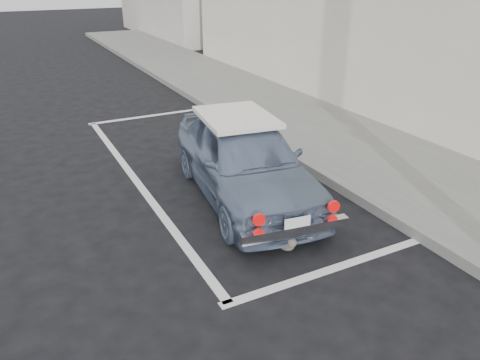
% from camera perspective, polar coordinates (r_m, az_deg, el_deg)
% --- Properties ---
extents(ground, '(80.00, 80.00, 0.00)m').
position_cam_1_polar(ground, '(5.79, 4.52, -9.43)').
color(ground, black).
rests_on(ground, ground).
extents(sidewalk, '(2.80, 40.00, 0.15)m').
position_cam_1_polar(sidewalk, '(8.95, 15.43, 2.97)').
color(sidewalk, slate).
rests_on(sidewalk, ground).
extents(pline_rear, '(3.00, 0.12, 0.01)m').
position_cam_1_polar(pline_rear, '(5.71, 11.56, -10.44)').
color(pline_rear, silver).
rests_on(pline_rear, ground).
extents(pline_front, '(3.00, 0.12, 0.01)m').
position_cam_1_polar(pline_front, '(11.46, -10.57, 7.75)').
color(pline_front, silver).
rests_on(pline_front, ground).
extents(pline_side, '(0.12, 7.00, 0.01)m').
position_cam_1_polar(pline_side, '(7.94, -12.55, -0.08)').
color(pline_side, silver).
rests_on(pline_side, ground).
extents(retro_coupe, '(1.93, 3.79, 1.24)m').
position_cam_1_polar(retro_coupe, '(6.98, 0.55, 2.62)').
color(retro_coupe, slate).
rests_on(retro_coupe, ground).
extents(cat, '(0.21, 0.47, 0.25)m').
position_cam_1_polar(cat, '(5.90, 5.62, -7.45)').
color(cat, '#655A4C').
rests_on(cat, ground).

